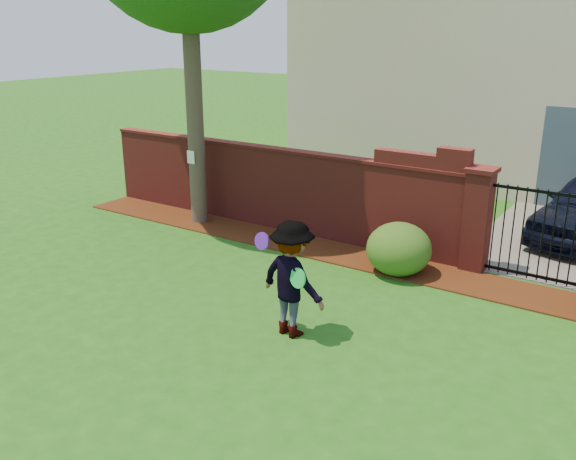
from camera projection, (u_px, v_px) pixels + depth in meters
The scene contains 11 objects.
ground at pixel (229, 320), 9.27m from camera, with size 80.00×80.00×0.01m, color #215715.
mulch_bed at pixel (297, 244), 12.40m from camera, with size 11.10×1.08×0.03m, color #3C1A0A.
brick_wall at pixel (273, 186), 13.19m from camera, with size 8.70×0.31×2.16m.
pillar_left at pixel (477, 219), 10.85m from camera, with size 0.50×0.50×1.88m.
iron_gate at pixel (542, 236), 10.30m from camera, with size 1.78×0.03×1.60m.
house at pixel (525, 64), 17.19m from camera, with size 12.40×6.40×6.30m.
paper_notice at pixel (191, 157), 13.22m from camera, with size 0.20×0.01×0.28m, color white.
shrub_left at pixel (399, 249), 10.81m from camera, with size 1.15×1.15×0.94m, color #235319.
man at pixel (290, 280), 8.57m from camera, with size 1.09×0.63×1.69m, color gray.
frisbee_purple at pixel (262, 241), 8.66m from camera, with size 0.25×0.25×0.02m, color #591DBA.
frisbee_green at pixel (298, 278), 8.27m from camera, with size 0.28×0.28×0.03m, color #1BD051.
Camera 1 is at (5.38, -6.46, 4.22)m, focal length 38.50 mm.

